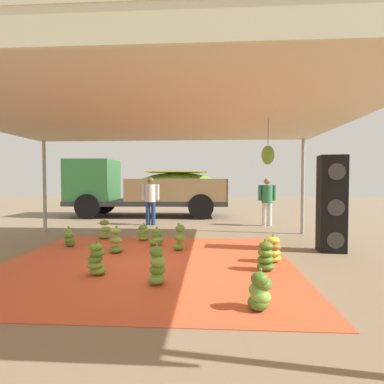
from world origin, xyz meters
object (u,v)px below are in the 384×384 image
(banana_bunch_4, at_px, (143,233))
(banana_bunch_9, at_px, (69,238))
(banana_bunch_8, at_px, (105,230))
(worker_0, at_px, (267,198))
(banana_bunch_0, at_px, (179,239))
(cargo_truck_main, at_px, (143,188))
(worker_1, at_px, (151,197))
(banana_bunch_1, at_px, (273,250))
(banana_bunch_2, at_px, (266,257))
(speaker_stack, at_px, (332,204))
(banana_bunch_5, at_px, (260,291))
(banana_bunch_3, at_px, (116,241))
(banana_bunch_6, at_px, (157,237))
(banana_bunch_10, at_px, (96,260))
(banana_bunch_7, at_px, (157,267))

(banana_bunch_4, xyz_separation_m, banana_bunch_9, (-1.55, -0.79, 0.01))
(banana_bunch_8, height_order, worker_0, worker_0)
(banana_bunch_0, bearing_deg, worker_0, 55.90)
(cargo_truck_main, height_order, worker_1, cargo_truck_main)
(banana_bunch_0, bearing_deg, banana_bunch_4, 135.15)
(banana_bunch_1, height_order, banana_bunch_2, banana_bunch_2)
(banana_bunch_9, bearing_deg, speaker_stack, -0.90)
(banana_bunch_5, relative_size, worker_0, 0.30)
(speaker_stack, bearing_deg, worker_1, 142.08)
(banana_bunch_8, bearing_deg, worker_1, 74.37)
(banana_bunch_9, bearing_deg, worker_0, 34.86)
(banana_bunch_1, relative_size, banana_bunch_3, 0.92)
(banana_bunch_3, bearing_deg, banana_bunch_5, -46.10)
(banana_bunch_6, relative_size, cargo_truck_main, 0.07)
(banana_bunch_5, xyz_separation_m, banana_bunch_8, (-3.34, 4.17, 0.01))
(banana_bunch_1, bearing_deg, banana_bunch_6, 152.10)
(banana_bunch_8, bearing_deg, speaker_stack, -11.38)
(banana_bunch_0, distance_m, banana_bunch_3, 1.35)
(banana_bunch_10, bearing_deg, cargo_truck_main, 97.26)
(cargo_truck_main, height_order, speaker_stack, cargo_truck_main)
(banana_bunch_3, bearing_deg, banana_bunch_9, 157.79)
(banana_bunch_7, relative_size, cargo_truck_main, 0.09)
(banana_bunch_1, xyz_separation_m, banana_bunch_9, (-4.41, 1.05, -0.02))
(banana_bunch_10, relative_size, worker_1, 0.35)
(banana_bunch_2, bearing_deg, banana_bunch_9, 159.09)
(banana_bunch_1, distance_m, banana_bunch_9, 4.53)
(banana_bunch_0, distance_m, cargo_truck_main, 6.75)
(banana_bunch_3, xyz_separation_m, cargo_truck_main, (-0.88, 6.60, 0.97))
(worker_0, bearing_deg, banana_bunch_7, -114.24)
(banana_bunch_2, xyz_separation_m, worker_1, (-2.98, 5.12, 0.72))
(banana_bunch_0, height_order, banana_bunch_4, banana_bunch_0)
(banana_bunch_1, relative_size, banana_bunch_5, 1.09)
(banana_bunch_1, bearing_deg, banana_bunch_8, 152.51)
(banana_bunch_7, distance_m, banana_bunch_10, 1.12)
(banana_bunch_5, xyz_separation_m, banana_bunch_7, (-1.36, 0.80, 0.04))
(banana_bunch_6, relative_size, speaker_stack, 0.21)
(banana_bunch_10, xyz_separation_m, cargo_truck_main, (-1.03, 8.09, 0.98))
(banana_bunch_8, bearing_deg, banana_bunch_6, -26.81)
(cargo_truck_main, bearing_deg, worker_1, -72.28)
(banana_bunch_3, bearing_deg, banana_bunch_4, 77.46)
(banana_bunch_3, distance_m, cargo_truck_main, 6.73)
(worker_0, bearing_deg, banana_bunch_2, -100.57)
(banana_bunch_2, height_order, banana_bunch_4, banana_bunch_2)
(banana_bunch_5, height_order, banana_bunch_7, banana_bunch_7)
(banana_bunch_8, bearing_deg, banana_bunch_0, -30.10)
(banana_bunch_3, bearing_deg, worker_1, 90.86)
(banana_bunch_3, height_order, cargo_truck_main, cargo_truck_main)
(banana_bunch_0, relative_size, banana_bunch_2, 1.11)
(banana_bunch_10, bearing_deg, banana_bunch_8, 107.14)
(banana_bunch_8, height_order, banana_bunch_10, banana_bunch_10)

